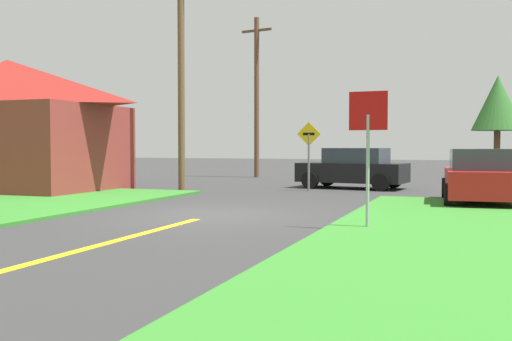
% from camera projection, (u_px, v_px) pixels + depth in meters
% --- Properties ---
extents(ground_plane, '(120.00, 120.00, 0.00)m').
position_uv_depth(ground_plane, '(214.00, 215.00, 14.50)').
color(ground_plane, '#323232').
extents(stop_sign, '(0.78, 0.08, 2.80)m').
position_uv_depth(stop_sign, '(368.00, 132.00, 11.73)').
color(stop_sign, '#9EA0A8').
rests_on(stop_sign, ground).
extents(car_on_crossroad, '(2.34, 4.36, 1.62)m').
position_uv_depth(car_on_crossroad, '(481.00, 177.00, 17.09)').
color(car_on_crossroad, red).
rests_on(car_on_crossroad, ground).
extents(car_approaching_junction, '(4.42, 2.56, 1.62)m').
position_uv_depth(car_approaching_junction, '(353.00, 168.00, 23.45)').
color(car_approaching_junction, black).
rests_on(car_approaching_junction, ground).
extents(utility_pole_mid, '(1.80, 0.34, 8.05)m').
position_uv_depth(utility_pole_mid, '(181.00, 81.00, 22.28)').
color(utility_pole_mid, brown).
rests_on(utility_pole_mid, ground).
extents(utility_pole_far, '(1.79, 0.43, 8.58)m').
position_uv_depth(utility_pole_far, '(257.00, 95.00, 31.58)').
color(utility_pole_far, brown).
rests_on(utility_pole_far, ground).
extents(direction_sign, '(0.91, 0.08, 2.61)m').
position_uv_depth(direction_sign, '(309.00, 148.00, 22.07)').
color(direction_sign, slate).
rests_on(direction_sign, ground).
extents(oak_tree_left, '(2.69, 2.69, 5.49)m').
position_uv_depth(oak_tree_left, '(498.00, 103.00, 31.41)').
color(oak_tree_left, brown).
rests_on(oak_tree_left, ground).
extents(barn, '(8.10, 5.05, 4.98)m').
position_uv_depth(barn, '(8.00, 125.00, 22.34)').
color(barn, maroon).
rests_on(barn, ground).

